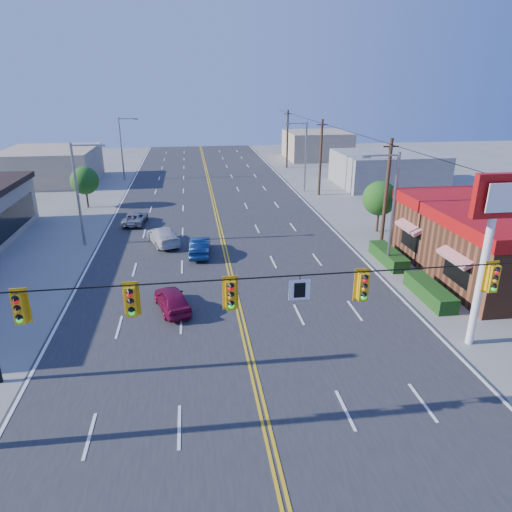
{
  "coord_description": "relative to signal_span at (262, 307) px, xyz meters",
  "views": [
    {
      "loc": [
        -2.36,
        -13.98,
        12.21
      ],
      "look_at": [
        1.39,
        11.86,
        2.2
      ],
      "focal_mm": 32.0,
      "sensor_mm": 36.0,
      "label": 1
    }
  ],
  "objects": [
    {
      "name": "bld_east_mid",
      "position": [
        22.12,
        40.0,
        -2.89
      ],
      "size": [
        12.0,
        10.0,
        4.0
      ],
      "primitive_type": "cube",
      "color": "gray",
      "rests_on": "ground"
    },
    {
      "name": "car_blue",
      "position": [
        -1.78,
        18.29,
        -4.22
      ],
      "size": [
        1.69,
        4.14,
        1.34
      ],
      "primitive_type": "imported",
      "rotation": [
        0.0,
        0.0,
        3.07
      ],
      "color": "#0D254F",
      "rests_on": "ground"
    },
    {
      "name": "bld_east_far",
      "position": [
        19.12,
        62.0,
        -2.69
      ],
      "size": [
        10.0,
        10.0,
        4.4
      ],
      "primitive_type": "cube",
      "color": "tan",
      "rests_on": "ground"
    },
    {
      "name": "car_silver",
      "position": [
        -7.4,
        27.11,
        -4.33
      ],
      "size": [
        2.18,
        4.11,
        1.1
      ],
      "primitive_type": "imported",
      "rotation": [
        0.0,
        0.0,
        3.05
      ],
      "color": "#9D9DA2",
      "rests_on": "ground"
    },
    {
      "name": "kfc_pylon",
      "position": [
        11.12,
        4.0,
        1.16
      ],
      "size": [
        2.2,
        0.36,
        8.5
      ],
      "color": "white",
      "rests_on": "ground"
    },
    {
      "name": "ground",
      "position": [
        0.12,
        0.0,
        -4.89
      ],
      "size": [
        160.0,
        160.0,
        0.0
      ],
      "primitive_type": "plane",
      "color": "gray",
      "rests_on": "ground"
    },
    {
      "name": "streetlight_se",
      "position": [
        10.91,
        14.0,
        -0.37
      ],
      "size": [
        2.55,
        0.25,
        8.0
      ],
      "color": "gray",
      "rests_on": "ground"
    },
    {
      "name": "streetlight_nw",
      "position": [
        -10.67,
        48.0,
        -0.37
      ],
      "size": [
        2.55,
        0.25,
        8.0
      ],
      "color": "gray",
      "rests_on": "ground"
    },
    {
      "name": "road",
      "position": [
        0.12,
        20.0,
        -4.86
      ],
      "size": [
        20.0,
        120.0,
        0.06
      ],
      "primitive_type": "cube",
      "color": "#2D2D30",
      "rests_on": "ground"
    },
    {
      "name": "utility_pole_mid",
      "position": [
        12.32,
        36.0,
        -0.69
      ],
      "size": [
        0.28,
        0.28,
        8.4
      ],
      "primitive_type": "cylinder",
      "color": "#47301E",
      "rests_on": "ground"
    },
    {
      "name": "utility_pole_near",
      "position": [
        12.32,
        18.0,
        -0.69
      ],
      "size": [
        0.28,
        0.28,
        8.4
      ],
      "primitive_type": "cylinder",
      "color": "#47301E",
      "rests_on": "ground"
    },
    {
      "name": "tree_west",
      "position": [
        -12.88,
        34.0,
        -2.09
      ],
      "size": [
        2.8,
        2.8,
        4.2
      ],
      "color": "#47301E",
      "rests_on": "ground"
    },
    {
      "name": "car_magenta",
      "position": [
        -3.6,
        9.6,
        -4.25
      ],
      "size": [
        2.47,
        4.01,
        1.28
      ],
      "primitive_type": "imported",
      "rotation": [
        0.0,
        0.0,
        3.42
      ],
      "color": "maroon",
      "rests_on": "ground"
    },
    {
      "name": "car_white",
      "position": [
        -4.64,
        21.2,
        -4.22
      ],
      "size": [
        3.22,
        4.97,
        1.34
      ],
      "primitive_type": "imported",
      "rotation": [
        0.0,
        0.0,
        3.46
      ],
      "color": "silver",
      "rests_on": "ground"
    },
    {
      "name": "streetlight_sw",
      "position": [
        -10.67,
        22.0,
        -0.37
      ],
      "size": [
        2.55,
        0.25,
        8.0
      ],
      "color": "gray",
      "rests_on": "ground"
    },
    {
      "name": "bld_west_far",
      "position": [
        -19.88,
        48.0,
        -2.79
      ],
      "size": [
        11.0,
        12.0,
        4.2
      ],
      "primitive_type": "cube",
      "color": "tan",
      "rests_on": "ground"
    },
    {
      "name": "signal_span",
      "position": [
        0.0,
        0.0,
        0.0
      ],
      "size": [
        24.32,
        0.34,
        9.0
      ],
      "color": "#47301E",
      "rests_on": "ground"
    },
    {
      "name": "tree_kfc_rear",
      "position": [
        13.62,
        22.0,
        -1.95
      ],
      "size": [
        2.94,
        2.94,
        4.41
      ],
      "color": "#47301E",
      "rests_on": "ground"
    },
    {
      "name": "utility_pole_far",
      "position": [
        12.32,
        54.0,
        -0.69
      ],
      "size": [
        0.28,
        0.28,
        8.4
      ],
      "primitive_type": "cylinder",
      "color": "#47301E",
      "rests_on": "ground"
    },
    {
      "name": "streetlight_ne",
      "position": [
        10.91,
        38.0,
        -0.37
      ],
      "size": [
        2.55,
        0.25,
        8.0
      ],
      "color": "gray",
      "rests_on": "ground"
    }
  ]
}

